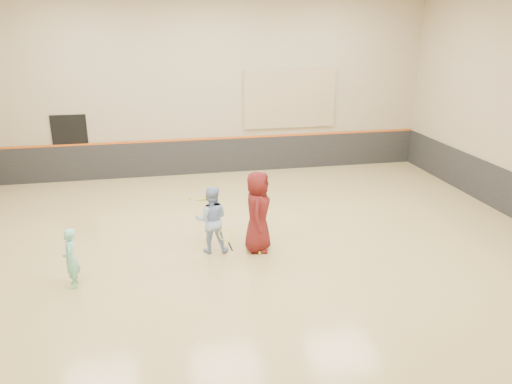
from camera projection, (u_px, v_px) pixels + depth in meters
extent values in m
cube|color=tan|center=(240.00, 248.00, 11.88)|extent=(15.00, 12.00, 0.20)
cube|color=tan|center=(208.00, 86.00, 16.43)|extent=(15.00, 0.02, 6.00)
cube|color=tan|center=(333.00, 223.00, 5.30)|extent=(15.00, 0.02, 6.00)
cube|color=#232326|center=(210.00, 156.00, 17.17)|extent=(14.90, 0.04, 1.20)
cube|color=#D85914|center=(210.00, 139.00, 16.96)|extent=(14.90, 0.03, 0.06)
cube|color=tan|center=(290.00, 99.00, 17.07)|extent=(3.20, 0.08, 2.00)
cube|color=black|center=(71.00, 149.00, 16.17)|extent=(1.10, 0.05, 2.20)
imported|color=#7EDBC5|center=(71.00, 258.00, 9.79)|extent=(0.32, 0.47, 1.23)
imported|color=#92AEE1|center=(212.00, 220.00, 11.26)|extent=(0.84, 0.69, 1.56)
imported|color=#5B1516|center=(258.00, 212.00, 11.28)|extent=(0.85, 1.06, 1.89)
sphere|color=#CFEF37|center=(260.00, 253.00, 11.33)|extent=(0.07, 0.07, 0.07)
sphere|color=yellow|center=(266.00, 207.00, 11.03)|extent=(0.07, 0.07, 0.07)
sphere|color=gold|center=(190.00, 199.00, 14.75)|extent=(0.07, 0.07, 0.07)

